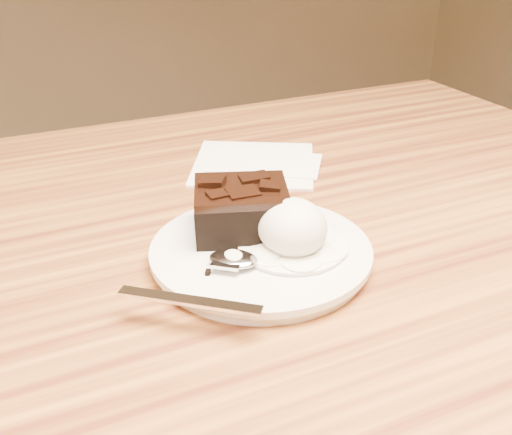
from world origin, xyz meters
name	(u,v)px	position (x,y,z in m)	size (l,w,h in m)	color
plate	(261,254)	(0.06, -0.04, 0.76)	(0.20, 0.20, 0.02)	silver
brownie	(241,212)	(0.06, 0.00, 0.79)	(0.08, 0.07, 0.04)	black
ice_cream_scoop	(292,227)	(0.08, -0.05, 0.79)	(0.06, 0.06, 0.05)	white
melt_puddle	(292,247)	(0.08, -0.05, 0.77)	(0.09, 0.09, 0.00)	white
spoon	(233,261)	(0.03, -0.06, 0.77)	(0.03, 0.17, 0.01)	silver
napkin	(254,163)	(0.15, 0.17, 0.75)	(0.14, 0.14, 0.01)	white
crumb_a	(292,250)	(0.08, -0.06, 0.77)	(0.01, 0.01, 0.00)	black
crumb_b	(282,235)	(0.08, -0.03, 0.77)	(0.01, 0.01, 0.00)	black
crumb_c	(208,272)	(0.00, -0.06, 0.77)	(0.01, 0.00, 0.00)	black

